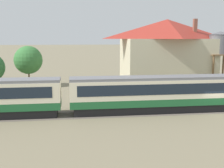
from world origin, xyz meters
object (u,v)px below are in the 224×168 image
at_px(passenger_train, 68,95).
at_px(water_tower, 220,45).
at_px(yard_tree_0, 28,60).
at_px(station_house_red_roof, 166,53).

bearing_deg(passenger_train, water_tower, 25.86).
bearing_deg(yard_tree_0, station_house_red_roof, -11.06).
height_order(passenger_train, station_house_red_roof, station_house_red_roof).
xyz_separation_m(water_tower, yard_tree_0, (-30.36, 7.67, -2.70)).
relative_size(water_tower, yard_tree_0, 1.33).
bearing_deg(station_house_red_roof, yard_tree_0, 168.94).
relative_size(station_house_red_roof, yard_tree_0, 2.15).
xyz_separation_m(passenger_train, station_house_red_roof, (15.85, 14.53, 3.57)).
bearing_deg(passenger_train, yard_tree_0, 110.21).
height_order(station_house_red_roof, water_tower, station_house_red_roof).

